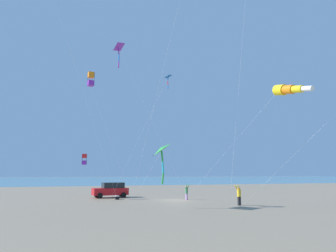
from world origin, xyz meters
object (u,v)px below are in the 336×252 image
person_adult_flyer (239,194)px  person_child_green_jacket (186,191)px  parked_car (111,190)px  cooler_box (117,198)px  kite_delta_blue_topmost (118,47)px  kite_delta_small_distant (168,77)px  kite_delta_checkered_midright (161,150)px  kite_box_red_high_left (91,79)px  kite_box_striped_overhead (84,159)px  kite_windsock_black_fish_shape (288,90)px

person_adult_flyer → person_child_green_jacket: 7.65m
parked_car → person_adult_flyer: size_ratio=2.38×
person_child_green_jacket → cooler_box: bearing=-112.8°
kite_delta_blue_topmost → kite_delta_small_distant: bearing=112.1°
kite_delta_small_distant → kite_delta_checkered_midright: 11.00m
kite_box_red_high_left → kite_box_striped_overhead: (-8.96, 0.30, -7.08)m
parked_car → kite_box_red_high_left: (10.70, -3.78, 10.74)m
kite_windsock_black_fish_shape → person_adult_flyer: bearing=-170.0°
kite_windsock_black_fish_shape → parked_car: bearing=-150.7°
person_child_green_jacket → kite_delta_small_distant: 13.19m
person_adult_flyer → kite_box_red_high_left: 17.64m
person_adult_flyer → person_child_green_jacket: (-7.29, -2.34, -0.08)m
kite_delta_checkered_midright → kite_box_striped_overhead: bearing=-154.6°
parked_car → kite_windsock_black_fish_shape: bearing=29.3°
person_adult_flyer → person_child_green_jacket: bearing=-162.2°
kite_windsock_black_fish_shape → kite_delta_small_distant: bearing=-152.9°
cooler_box → kite_windsock_black_fish_shape: bearing=33.1°
cooler_box → kite_box_red_high_left: kite_box_red_high_left is taller
person_adult_flyer → kite_delta_small_distant: kite_delta_small_distant is taller
parked_car → kite_delta_blue_topmost: 17.74m
kite_box_striped_overhead → kite_delta_checkered_midright: size_ratio=0.40×
person_child_green_jacket → kite_windsock_black_fish_shape: bearing=14.3°
kite_delta_small_distant → parked_car: bearing=-147.5°
kite_delta_checkered_midright → kite_windsock_black_fish_shape: bearing=55.8°
kite_box_red_high_left → kite_delta_checkered_midright: size_ratio=0.91×
parked_car → kite_delta_blue_topmost: (10.13, -1.20, 14.51)m
person_child_green_jacket → kite_windsock_black_fish_shape: 16.40m
cooler_box → kite_delta_blue_topmost: bearing=-11.8°
person_adult_flyer → kite_delta_blue_topmost: kite_delta_blue_topmost is taller
kite_delta_blue_topmost → kite_delta_small_distant: 6.78m
kite_delta_blue_topmost → kite_delta_checkered_midright: (3.56, 3.40, -10.49)m
kite_windsock_black_fish_shape → kite_box_striped_overhead: bearing=-141.0°
parked_car → kite_windsock_black_fish_shape: 24.24m
kite_box_red_high_left → kite_box_striped_overhead: 11.42m
kite_delta_blue_topmost → person_adult_flyer: bearing=73.0°
cooler_box → parked_car: bearing=-175.4°
person_child_green_jacket → kite_delta_checkered_midright: 10.05m
person_child_green_jacket → kite_delta_small_distant: size_ratio=0.12×
cooler_box → kite_delta_blue_topmost: (6.97, -1.45, 15.25)m
parked_car → person_adult_flyer: 16.83m
kite_delta_small_distant → kite_box_red_high_left: bearing=-70.7°
kite_delta_checkered_midright → person_child_green_jacket: bearing=143.8°
kite_delta_small_distant → kite_delta_checkered_midright: size_ratio=1.04×
person_child_green_jacket → kite_delta_small_distant: (1.39, -2.75, 12.82)m
cooler_box → person_child_green_jacket: 8.04m
cooler_box → kite_delta_small_distant: bearing=45.9°
kite_delta_blue_topmost → kite_box_striped_overhead: bearing=-164.8°
person_adult_flyer → kite_box_striped_overhead: bearing=-131.3°
kite_delta_checkered_midright → parked_car: bearing=-170.9°
parked_car → kite_delta_blue_topmost: bearing=-6.7°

